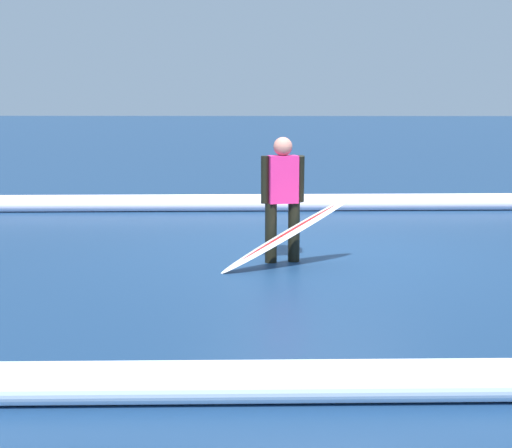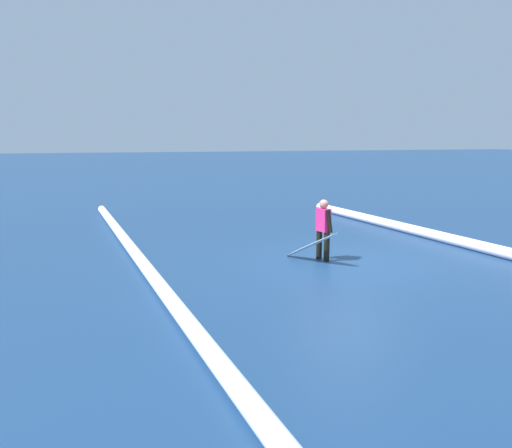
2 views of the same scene
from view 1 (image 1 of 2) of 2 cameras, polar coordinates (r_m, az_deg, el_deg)
The scene contains 5 objects.
ground_plane at distance 9.33m, azimuth 4.64°, elevation -2.32°, with size 199.01×199.01×0.00m, color navy.
surfer at distance 8.73m, azimuth 2.05°, elevation 2.40°, with size 0.51×0.28×1.47m.
surfboard at distance 8.45m, azimuth 2.64°, elevation -0.67°, with size 1.66×0.86×0.86m.
wave_crest_foreground at distance 12.99m, azimuth -2.31°, elevation 1.63°, with size 0.29×0.29×14.03m, color white.
wave_crest_midground at distance 4.89m, azimuth -13.41°, elevation -11.72°, with size 0.27×0.27×17.79m, color white.
Camera 1 is at (0.49, 9.13, 1.86)m, focal length 52.39 mm.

